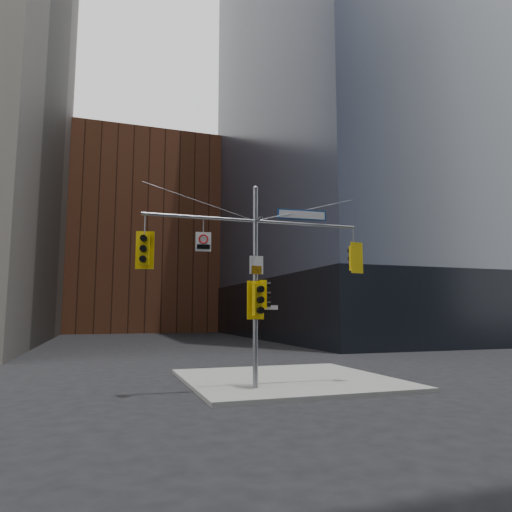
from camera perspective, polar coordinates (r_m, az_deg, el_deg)
ground at (r=14.49m, az=2.52°, el=-17.94°), size 160.00×160.00×0.00m
sidewalk_corner at (r=18.87m, az=3.92°, el=-15.14°), size 8.00×8.00×0.15m
podium_ne at (r=56.07m, az=17.88°, el=-6.42°), size 36.40×36.40×6.00m
brick_midrise at (r=72.36m, az=-14.13°, el=2.14°), size 26.00×20.00×28.00m
signal_assembly at (r=16.19m, az=-0.07°, el=-1.10°), size 8.00×0.80×7.30m
traffic_light_west_arm at (r=15.49m, az=-13.81°, el=0.80°), size 0.60×0.55×1.27m
traffic_light_east_arm at (r=17.88m, az=12.16°, el=-0.27°), size 0.56×0.50×1.18m
traffic_light_pole_side at (r=16.22m, az=1.01°, el=-4.82°), size 0.42×0.36×1.01m
traffic_light_pole_front at (r=15.86m, az=0.23°, el=-5.51°), size 0.64×0.55×1.34m
street_sign_blade at (r=17.15m, az=5.76°, el=5.14°), size 1.91×0.18×0.37m
regulatory_sign_arm at (r=15.78m, az=-6.60°, el=1.86°), size 0.53×0.11×0.67m
regulatory_sign_pole at (r=16.08m, az=0.05°, el=-1.19°), size 0.49×0.06×0.64m
street_blade_ew at (r=16.26m, az=1.43°, el=-6.45°), size 0.78×0.07×0.16m
street_blade_ns at (r=16.54m, az=-0.58°, el=-7.22°), size 0.05×0.82×0.16m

